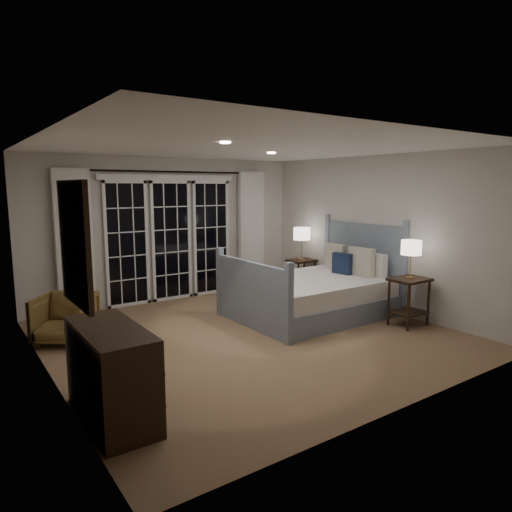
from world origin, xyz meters
TOP-DOWN VIEW (x-y plane):
  - floor at (0.00, 0.00)m, footprint 5.00×5.00m
  - ceiling at (0.00, 0.00)m, footprint 5.00×5.00m
  - wall_left at (-2.50, 0.00)m, footprint 0.02×5.00m
  - wall_right at (2.50, 0.00)m, footprint 0.02×5.00m
  - wall_back at (0.00, 2.50)m, footprint 5.00×0.02m
  - wall_front at (0.00, -2.50)m, footprint 5.00×0.02m
  - french_doors at (0.00, 2.46)m, footprint 2.50×0.04m
  - curtain_rod at (0.00, 2.40)m, footprint 3.50×0.03m
  - curtain_left at (-1.65, 2.38)m, footprint 0.55×0.10m
  - curtain_right at (1.65, 2.38)m, footprint 0.55×0.10m
  - downlight_a at (0.80, 0.60)m, footprint 0.12×0.12m
  - downlight_b at (-0.60, -0.40)m, footprint 0.12×0.12m
  - bed at (1.41, 0.27)m, footprint 2.36×1.70m
  - nightstand_left at (2.14, -0.94)m, footprint 0.54×0.43m
  - nightstand_right at (2.21, 1.52)m, footprint 0.49×0.39m
  - lamp_left at (2.14, -0.94)m, footprint 0.28×0.28m
  - lamp_right at (2.21, 1.52)m, footprint 0.31×0.31m
  - armchair at (-2.10, 1.15)m, footprint 0.95×0.95m
  - dresser at (-2.23, -1.17)m, footprint 0.49×1.16m
  - mirror at (-2.47, -1.17)m, footprint 0.05×0.85m

SIDE VIEW (x-z plane):
  - floor at x=0.00m, z-range 0.00..0.00m
  - armchair at x=-2.10m, z-range 0.00..0.63m
  - bed at x=1.41m, z-range -0.35..1.04m
  - dresser at x=-2.23m, z-range 0.00..0.82m
  - nightstand_right at x=2.21m, z-range 0.10..0.74m
  - nightstand_left at x=2.14m, z-range 0.11..0.81m
  - french_doors at x=0.00m, z-range -0.01..2.19m
  - lamp_right at x=2.21m, z-range 0.82..1.42m
  - lamp_left at x=2.14m, z-range 0.86..1.41m
  - curtain_left at x=-1.65m, z-range 0.02..2.27m
  - curtain_right at x=1.65m, z-range 0.02..2.27m
  - wall_left at x=-2.50m, z-range 0.00..2.50m
  - wall_right at x=2.50m, z-range 0.00..2.50m
  - wall_back at x=0.00m, z-range 0.00..2.50m
  - wall_front at x=0.00m, z-range 0.00..2.50m
  - mirror at x=-2.47m, z-range 1.05..2.05m
  - curtain_rod at x=0.00m, z-range 2.23..2.27m
  - downlight_a at x=0.80m, z-range 2.48..2.50m
  - downlight_b at x=-0.60m, z-range 2.48..2.50m
  - ceiling at x=0.00m, z-range 2.50..2.50m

